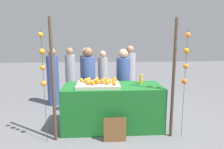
{
  "coord_description": "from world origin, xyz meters",
  "views": [
    {
      "loc": [
        -0.28,
        -3.96,
        1.82
      ],
      "look_at": [
        0.0,
        0.15,
        1.09
      ],
      "focal_mm": 32.36,
      "sensor_mm": 36.0,
      "label": 1
    }
  ],
  "objects_px": {
    "orange_1": "(89,82)",
    "vendor_right": "(123,85)",
    "chalkboard_sign": "(115,130)",
    "vendor_left": "(89,85)",
    "orange_0": "(81,80)",
    "stall_counter": "(112,107)",
    "juice_bottle": "(141,79)"
  },
  "relations": [
    {
      "from": "stall_counter",
      "to": "chalkboard_sign",
      "type": "height_order",
      "value": "stall_counter"
    },
    {
      "from": "orange_1",
      "to": "chalkboard_sign",
      "type": "bearing_deg",
      "value": -49.25
    },
    {
      "from": "vendor_left",
      "to": "orange_1",
      "type": "bearing_deg",
      "value": -86.4
    },
    {
      "from": "orange_1",
      "to": "vendor_left",
      "type": "xyz_separation_m",
      "value": [
        -0.05,
        0.74,
        -0.23
      ]
    },
    {
      "from": "orange_0",
      "to": "juice_bottle",
      "type": "distance_m",
      "value": 1.24
    },
    {
      "from": "vendor_right",
      "to": "orange_1",
      "type": "bearing_deg",
      "value": -135.65
    },
    {
      "from": "orange_1",
      "to": "vendor_right",
      "type": "distance_m",
      "value": 1.11
    },
    {
      "from": "stall_counter",
      "to": "orange_0",
      "type": "height_order",
      "value": "orange_0"
    },
    {
      "from": "juice_bottle",
      "to": "vendor_left",
      "type": "distance_m",
      "value": 1.27
    },
    {
      "from": "orange_0",
      "to": "juice_bottle",
      "type": "xyz_separation_m",
      "value": [
        1.24,
        -0.02,
        0.0
      ]
    },
    {
      "from": "orange_0",
      "to": "stall_counter",
      "type": "bearing_deg",
      "value": -11.99
    },
    {
      "from": "juice_bottle",
      "to": "vendor_right",
      "type": "bearing_deg",
      "value": 117.94
    },
    {
      "from": "stall_counter",
      "to": "chalkboard_sign",
      "type": "relative_size",
      "value": 4.27
    },
    {
      "from": "orange_0",
      "to": "vendor_right",
      "type": "xyz_separation_m",
      "value": [
        0.93,
        0.56,
        -0.24
      ]
    },
    {
      "from": "stall_counter",
      "to": "chalkboard_sign",
      "type": "xyz_separation_m",
      "value": [
        0.0,
        -0.61,
        -0.22
      ]
    },
    {
      "from": "orange_1",
      "to": "vendor_right",
      "type": "xyz_separation_m",
      "value": [
        0.77,
        0.75,
        -0.25
      ]
    },
    {
      "from": "orange_0",
      "to": "vendor_left",
      "type": "relative_size",
      "value": 0.04
    },
    {
      "from": "stall_counter",
      "to": "juice_bottle",
      "type": "xyz_separation_m",
      "value": [
        0.61,
        0.12,
        0.54
      ]
    },
    {
      "from": "juice_bottle",
      "to": "vendor_right",
      "type": "height_order",
      "value": "vendor_right"
    },
    {
      "from": "stall_counter",
      "to": "vendor_left",
      "type": "xyz_separation_m",
      "value": [
        -0.52,
        0.68,
        0.31
      ]
    },
    {
      "from": "chalkboard_sign",
      "to": "orange_1",
      "type": "bearing_deg",
      "value": 130.75
    },
    {
      "from": "stall_counter",
      "to": "juice_bottle",
      "type": "distance_m",
      "value": 0.82
    },
    {
      "from": "juice_bottle",
      "to": "chalkboard_sign",
      "type": "distance_m",
      "value": 1.22
    },
    {
      "from": "orange_0",
      "to": "orange_1",
      "type": "xyz_separation_m",
      "value": [
        0.16,
        -0.2,
        0.0
      ]
    },
    {
      "from": "stall_counter",
      "to": "juice_bottle",
      "type": "relative_size",
      "value": 9.44
    },
    {
      "from": "stall_counter",
      "to": "vendor_left",
      "type": "relative_size",
      "value": 1.22
    },
    {
      "from": "stall_counter",
      "to": "orange_0",
      "type": "relative_size",
      "value": 27.22
    },
    {
      "from": "stall_counter",
      "to": "vendor_right",
      "type": "bearing_deg",
      "value": 66.44
    },
    {
      "from": "vendor_left",
      "to": "vendor_right",
      "type": "xyz_separation_m",
      "value": [
        0.82,
        0.01,
        -0.02
      ]
    },
    {
      "from": "juice_bottle",
      "to": "vendor_left",
      "type": "xyz_separation_m",
      "value": [
        -1.12,
        0.56,
        -0.23
      ]
    },
    {
      "from": "vendor_left",
      "to": "orange_0",
      "type": "bearing_deg",
      "value": -102.2
    },
    {
      "from": "orange_0",
      "to": "orange_1",
      "type": "bearing_deg",
      "value": -50.25
    }
  ]
}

